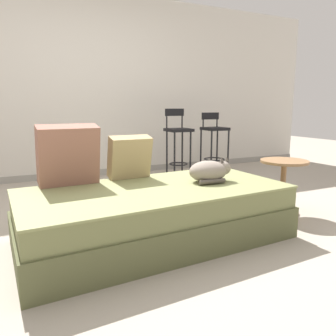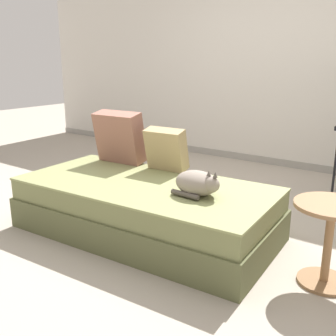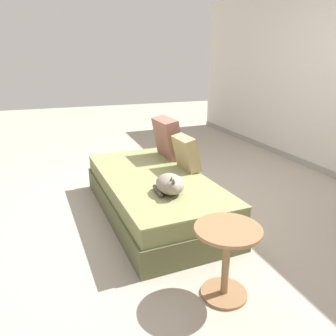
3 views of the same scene
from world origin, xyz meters
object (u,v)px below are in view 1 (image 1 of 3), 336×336
(couch, at_px, (156,213))
(cat, at_px, (210,171))
(throw_pillow_middle, at_px, (130,157))
(bar_stool_near_window, at_px, (178,138))
(throw_pillow_corner, at_px, (68,155))
(side_table, at_px, (283,179))
(bar_stool_by_doorway, at_px, (214,138))

(couch, bearing_deg, cat, 0.04)
(throw_pillow_middle, distance_m, bar_stool_near_window, 1.87)
(couch, distance_m, throw_pillow_middle, 0.55)
(throw_pillow_corner, height_order, side_table, throw_pillow_corner)
(bar_stool_near_window, bearing_deg, cat, -109.35)
(cat, distance_m, bar_stool_near_window, 1.94)
(bar_stool_by_doorway, bearing_deg, throw_pillow_middle, -140.87)
(bar_stool_near_window, xyz_separation_m, side_table, (0.23, -1.76, -0.25))
(bar_stool_near_window, bearing_deg, throw_pillow_middle, -129.40)
(cat, relative_size, bar_stool_near_window, 0.36)
(bar_stool_by_doorway, distance_m, side_table, 1.80)
(throw_pillow_middle, distance_m, cat, 0.67)
(side_table, bearing_deg, bar_stool_by_doorway, 78.39)
(throw_pillow_middle, xyz_separation_m, side_table, (1.42, -0.31, -0.26))
(throw_pillow_corner, bearing_deg, side_table, -8.33)
(throw_pillow_corner, distance_m, bar_stool_by_doorway, 2.71)
(couch, bearing_deg, bar_stool_near_window, 58.58)
(throw_pillow_middle, height_order, side_table, throw_pillow_middle)
(bar_stool_near_window, height_order, bar_stool_by_doorway, bar_stool_near_window)
(bar_stool_near_window, bearing_deg, side_table, -82.60)
(cat, relative_size, side_table, 0.69)
(bar_stool_near_window, distance_m, side_table, 1.79)
(side_table, bearing_deg, throw_pillow_middle, 167.74)
(throw_pillow_middle, distance_m, side_table, 1.47)
(throw_pillow_corner, height_order, bar_stool_by_doorway, bar_stool_by_doorway)
(couch, bearing_deg, throw_pillow_middle, 100.54)
(throw_pillow_middle, xyz_separation_m, bar_stool_by_doorway, (1.78, 1.45, -0.04))
(couch, xyz_separation_m, side_table, (1.35, 0.07, 0.13))
(throw_pillow_corner, height_order, bar_stool_near_window, bar_stool_near_window)
(side_table, bearing_deg, bar_stool_near_window, 97.40)
(cat, xyz_separation_m, bar_stool_by_doorway, (1.23, 1.83, 0.06))
(throw_pillow_corner, xyz_separation_m, cat, (1.04, -0.35, -0.15))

